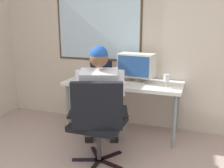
{
  "coord_description": "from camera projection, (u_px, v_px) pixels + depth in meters",
  "views": [
    {
      "loc": [
        0.81,
        -1.17,
        1.49
      ],
      "look_at": [
        -0.15,
        1.55,
        0.78
      ],
      "focal_mm": 40.39,
      "sensor_mm": 36.0,
      "label": 1
    }
  ],
  "objects": [
    {
      "name": "wall_rear",
      "position": [
        139.0,
        35.0,
        3.51
      ],
      "size": [
        4.48,
        0.08,
        2.63
      ],
      "color": "beige",
      "rests_on": "ground"
    },
    {
      "name": "desk",
      "position": [
        123.0,
        86.0,
        3.37
      ],
      "size": [
        1.55,
        0.61,
        0.71
      ],
      "color": "gray",
      "rests_on": "ground"
    },
    {
      "name": "office_chair",
      "position": [
        98.0,
        118.0,
        2.55
      ],
      "size": [
        0.69,
        0.62,
        0.95
      ],
      "color": "black",
      "rests_on": "ground"
    },
    {
      "name": "person_seated",
      "position": [
        100.0,
        100.0,
        2.78
      ],
      "size": [
        0.67,
        0.86,
        1.26
      ],
      "color": "#414E5E",
      "rests_on": "ground"
    },
    {
      "name": "crt_monitor",
      "position": [
        137.0,
        66.0,
        3.3
      ],
      "size": [
        0.5,
        0.3,
        0.38
      ],
      "color": "beige",
      "rests_on": "desk"
    },
    {
      "name": "laptop",
      "position": [
        99.0,
        74.0,
        3.54
      ],
      "size": [
        0.34,
        0.31,
        0.25
      ],
      "color": "black",
      "rests_on": "desk"
    },
    {
      "name": "wine_glass",
      "position": [
        166.0,
        79.0,
        3.02
      ],
      "size": [
        0.07,
        0.07,
        0.17
      ],
      "color": "silver",
      "rests_on": "desk"
    }
  ]
}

